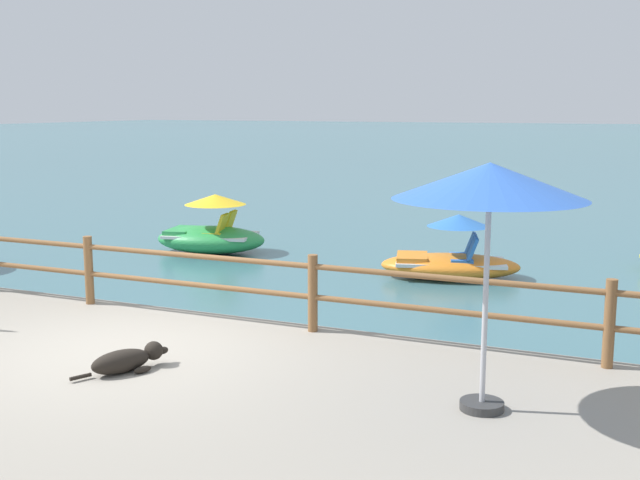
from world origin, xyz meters
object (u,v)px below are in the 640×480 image
beach_umbrella (490,185)px  pedal_boat_3 (211,233)px  pedal_boat_1 (451,258)px  dog_resting (127,360)px

beach_umbrella → pedal_boat_3: beach_umbrella is taller
beach_umbrella → pedal_boat_1: beach_umbrella is taller
dog_resting → pedal_boat_3: 8.94m
dog_resting → pedal_boat_1: (1.44, 7.61, -0.15)m
dog_resting → pedal_boat_3: (-3.91, 8.03, -0.09)m
pedal_boat_3 → dog_resting: bearing=-64.0°
pedal_boat_3 → pedal_boat_1: bearing=-4.6°
pedal_boat_1 → pedal_boat_3: bearing=175.4°
beach_umbrella → pedal_boat_1: size_ratio=0.81×
beach_umbrella → pedal_boat_1: bearing=106.7°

